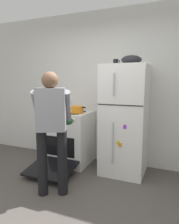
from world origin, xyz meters
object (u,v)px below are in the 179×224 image
Objects in this scene: coffee_mug at (116,62)px; pepper_mill at (60,105)px; refrigerator at (125,120)px; stove_range at (69,138)px; red_pot at (76,109)px; person_cook at (52,123)px; mixing_bowl at (131,60)px.

pepper_mill is at bearing 172.46° from coffee_mug.
coffee_mug reaches higher than pepper_mill.
coffee_mug is (-0.18, 0.05, 0.91)m from refrigerator.
stove_range is 0.56m from red_pot.
pepper_mill is at bearing 116.35° from person_cook.
person_cook is 14.28× the size of coffee_mug.
pepper_mill is 1.61m from mixing_bowl.
refrigerator is 1.34m from pepper_mill.
coffee_mug is at bearing 164.17° from refrigerator.
stove_range is 0.68m from pepper_mill.
person_cook is 9.60× the size of pepper_mill.
mixing_bowl is (0.26, -0.05, 0.02)m from coffee_mug.
coffee_mug is 0.36× the size of mixing_bowl.
pepper_mill reaches higher than stove_range.
pepper_mill is (-0.46, 0.25, 0.02)m from red_pot.
person_cook is (-0.71, -1.02, 0.09)m from refrigerator.
stove_range is 1.73m from mixing_bowl.
stove_range is 3.34× the size of red_pot.
coffee_mug reaches higher than red_pot.
coffee_mug reaches higher than refrigerator.
refrigerator is at bearing -8.69° from pepper_mill.
refrigerator is 1.08× the size of person_cook.
refrigerator reaches higher than red_pot.
person_cook is at bearing -116.38° from coffee_mug.
red_pot is 3.29× the size of coffee_mug.
mixing_bowl is at bearing -10.99° from coffee_mug.
pepper_mill is at bearing 151.48° from red_pot.
stove_range is at bearing 168.70° from red_pot.
coffee_mug is at bearing 4.67° from stove_range.
refrigerator is at bearing 55.21° from person_cook.
refrigerator is at bearing -179.78° from mixing_bowl.
pepper_mill is (-1.31, 0.20, 0.16)m from refrigerator.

